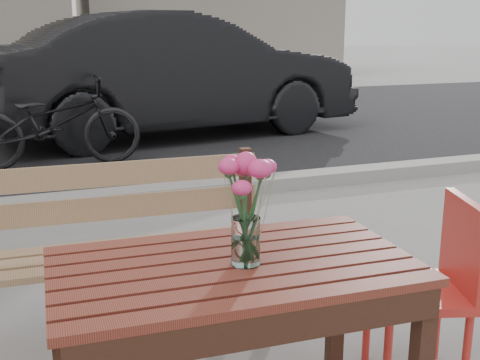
# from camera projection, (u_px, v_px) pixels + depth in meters

# --- Properties ---
(street) EXTENTS (30.00, 8.12, 0.12)m
(street) POSITION_uv_depth(u_px,v_px,m) (57.00, 155.00, 6.65)
(street) COLOR black
(street) RESTS_ON ground
(main_table) EXTENTS (1.15, 0.70, 0.69)m
(main_table) POSITION_uv_depth(u_px,v_px,m) (233.00, 296.00, 1.90)
(main_table) COLOR #562016
(main_table) RESTS_ON ground
(main_bench) EXTENTS (1.41, 0.48, 0.86)m
(main_bench) POSITION_uv_depth(u_px,v_px,m) (116.00, 230.00, 2.68)
(main_bench) COLOR #95694D
(main_bench) RESTS_ON ground
(red_chair) EXTENTS (0.47, 0.47, 0.76)m
(red_chair) POSITION_uv_depth(u_px,v_px,m) (436.00, 278.00, 2.37)
(red_chair) COLOR red
(red_chair) RESTS_ON ground
(main_vase) EXTENTS (0.19, 0.19, 0.35)m
(main_vase) POSITION_uv_depth(u_px,v_px,m) (246.00, 196.00, 1.80)
(main_vase) COLOR white
(main_vase) RESTS_ON main_table
(parked_car) EXTENTS (5.03, 2.43, 1.59)m
(parked_car) POSITION_uv_depth(u_px,v_px,m) (175.00, 75.00, 7.85)
(parked_car) COLOR black
(parked_car) RESTS_ON ground
(bicycle) EXTENTS (1.77, 0.64, 0.92)m
(bicycle) POSITION_uv_depth(u_px,v_px,m) (53.00, 123.00, 6.12)
(bicycle) COLOR black
(bicycle) RESTS_ON ground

